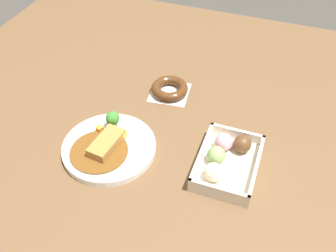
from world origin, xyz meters
The scene contains 4 objects.
ground_plane centered at (0.00, 0.00, 0.00)m, with size 1.60×1.60×0.00m, color brown.
curry_plate centered at (0.04, -0.12, 0.01)m, with size 0.24×0.24×0.07m.
donut_box centered at (-0.01, 0.17, 0.02)m, with size 0.20×0.14×0.06m.
chocolate_ring_donut centered at (-0.24, -0.05, 0.02)m, with size 0.13×0.13×0.03m.
Camera 1 is at (0.60, 0.24, 0.73)m, focal length 39.90 mm.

